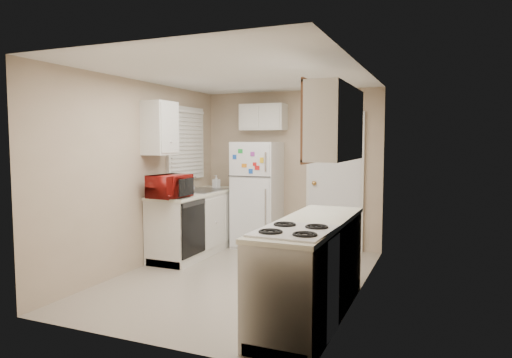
% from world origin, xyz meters
% --- Properties ---
extents(floor, '(3.80, 3.80, 0.00)m').
position_xyz_m(floor, '(0.00, 0.00, 0.00)').
color(floor, '#B8AA99').
rests_on(floor, ground).
extents(ceiling, '(3.80, 3.80, 0.00)m').
position_xyz_m(ceiling, '(0.00, 0.00, 2.40)').
color(ceiling, white).
rests_on(ceiling, floor).
extents(wall_left, '(3.80, 3.80, 0.00)m').
position_xyz_m(wall_left, '(-1.40, 0.00, 1.20)').
color(wall_left, tan).
rests_on(wall_left, floor).
extents(wall_right, '(3.80, 3.80, 0.00)m').
position_xyz_m(wall_right, '(1.40, 0.00, 1.20)').
color(wall_right, tan).
rests_on(wall_right, floor).
extents(wall_back, '(2.80, 2.80, 0.00)m').
position_xyz_m(wall_back, '(0.00, 1.90, 1.20)').
color(wall_back, tan).
rests_on(wall_back, floor).
extents(wall_front, '(2.80, 2.80, 0.00)m').
position_xyz_m(wall_front, '(0.00, -1.90, 1.20)').
color(wall_front, tan).
rests_on(wall_front, floor).
extents(left_counter, '(0.60, 1.80, 0.90)m').
position_xyz_m(left_counter, '(-1.10, 0.90, 0.45)').
color(left_counter, silver).
rests_on(left_counter, floor).
extents(dishwasher, '(0.03, 0.58, 0.72)m').
position_xyz_m(dishwasher, '(-0.81, 0.30, 0.49)').
color(dishwasher, black).
rests_on(dishwasher, floor).
extents(sink, '(0.54, 0.74, 0.16)m').
position_xyz_m(sink, '(-1.10, 1.05, 0.86)').
color(sink, gray).
rests_on(sink, left_counter).
extents(microwave, '(0.56, 0.35, 0.36)m').
position_xyz_m(microwave, '(-1.06, 0.13, 1.05)').
color(microwave, maroon).
rests_on(microwave, left_counter).
extents(soap_bottle, '(0.11, 0.11, 0.20)m').
position_xyz_m(soap_bottle, '(-1.08, 1.48, 1.00)').
color(soap_bottle, '#EBE9CE').
rests_on(soap_bottle, left_counter).
extents(window_blinds, '(0.10, 0.98, 1.08)m').
position_xyz_m(window_blinds, '(-1.36, 1.05, 1.60)').
color(window_blinds, silver).
rests_on(window_blinds, wall_left).
extents(upper_cabinet_left, '(0.30, 0.45, 0.70)m').
position_xyz_m(upper_cabinet_left, '(-1.25, 0.22, 1.80)').
color(upper_cabinet_left, silver).
rests_on(upper_cabinet_left, wall_left).
extents(refrigerator, '(0.68, 0.66, 1.62)m').
position_xyz_m(refrigerator, '(-0.43, 1.61, 0.81)').
color(refrigerator, silver).
rests_on(refrigerator, floor).
extents(cabinet_over_fridge, '(0.70, 0.30, 0.40)m').
position_xyz_m(cabinet_over_fridge, '(-0.40, 1.75, 2.00)').
color(cabinet_over_fridge, silver).
rests_on(cabinet_over_fridge, wall_back).
extents(interior_door, '(0.86, 0.06, 2.08)m').
position_xyz_m(interior_door, '(0.70, 1.86, 1.02)').
color(interior_door, silver).
rests_on(interior_door, floor).
extents(right_counter, '(0.60, 2.00, 0.90)m').
position_xyz_m(right_counter, '(1.10, -0.80, 0.45)').
color(right_counter, silver).
rests_on(right_counter, floor).
extents(stove, '(0.60, 0.73, 0.86)m').
position_xyz_m(stove, '(1.12, -1.36, 0.43)').
color(stove, silver).
rests_on(stove, floor).
extents(upper_cabinet_right, '(0.30, 1.20, 0.70)m').
position_xyz_m(upper_cabinet_right, '(1.25, -0.50, 1.80)').
color(upper_cabinet_right, silver).
rests_on(upper_cabinet_right, wall_right).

